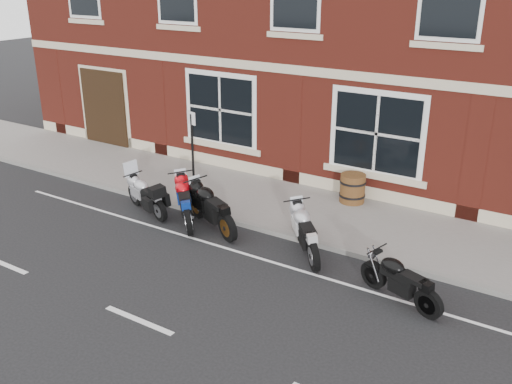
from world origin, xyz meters
TOP-DOWN VIEW (x-y plane):
  - ground at (0.00, 0.00)m, footprint 80.00×80.00m
  - sidewalk at (0.00, 3.00)m, footprint 30.00×3.00m
  - kerb at (0.00, 1.42)m, footprint 30.00×0.16m
  - moto_touring_silver at (-3.27, 0.82)m, footprint 1.86×0.80m
  - moto_sport_red at (-2.02, 0.95)m, footprint 1.64×1.77m
  - moto_sport_black at (-1.24, 0.94)m, footprint 2.12×1.13m
  - moto_sport_silver at (1.34, 1.01)m, footprint 1.52×1.73m
  - moto_naked_black at (3.77, 0.19)m, footprint 1.84×0.79m
  - barrel_planter at (1.11, 4.06)m, footprint 0.70×0.70m
  - parking_sign at (-2.65, 2.03)m, footprint 0.33×0.12m

SIDE VIEW (x-z plane):
  - ground at x=0.00m, z-range 0.00..0.00m
  - sidewalk at x=0.00m, z-range 0.00..0.12m
  - kerb at x=0.00m, z-range 0.00..0.12m
  - moto_naked_black at x=3.77m, z-range 0.06..0.93m
  - barrel_planter at x=1.11m, z-range 0.12..0.90m
  - moto_touring_silver at x=-3.27m, z-range -0.12..1.15m
  - moto_sport_silver at x=1.34m, z-range 0.07..1.05m
  - moto_sport_red at x=-2.02m, z-range 0.08..1.10m
  - moto_sport_black at x=-1.24m, z-range 0.08..1.10m
  - parking_sign at x=-2.65m, z-range 0.31..2.71m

